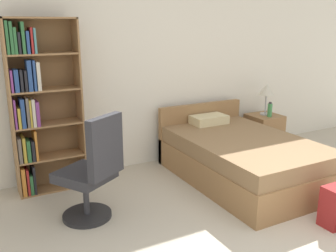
% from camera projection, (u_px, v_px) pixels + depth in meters
% --- Properties ---
extents(wall_back, '(9.00, 0.06, 2.60)m').
position_uv_depth(wall_back, '(160.00, 70.00, 5.14)').
color(wall_back, silver).
rests_on(wall_back, ground_plane).
extents(bookshelf, '(0.78, 0.31, 1.99)m').
position_uv_depth(bookshelf, '(37.00, 106.00, 4.20)').
color(bookshelf, olive).
rests_on(bookshelf, ground_plane).
extents(bed, '(1.34, 2.06, 0.80)m').
position_uv_depth(bed, '(240.00, 157.00, 4.73)').
color(bed, olive).
rests_on(bed, ground_plane).
extents(office_chair, '(0.69, 0.72, 1.10)m').
position_uv_depth(office_chair, '(93.00, 173.00, 3.66)').
color(office_chair, '#232326').
rests_on(office_chair, ground_plane).
extents(nightstand, '(0.46, 0.48, 0.56)m').
position_uv_depth(nightstand, '(264.00, 132.00, 5.83)').
color(nightstand, olive).
rests_on(nightstand, ground_plane).
extents(table_lamp, '(0.24, 0.24, 0.48)m').
position_uv_depth(table_lamp, '(267.00, 91.00, 5.68)').
color(table_lamp, '#B2B2B7').
rests_on(table_lamp, nightstand).
extents(water_bottle, '(0.07, 0.07, 0.22)m').
position_uv_depth(water_bottle, '(270.00, 110.00, 5.62)').
color(water_bottle, '#3F8C4C').
rests_on(water_bottle, nightstand).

